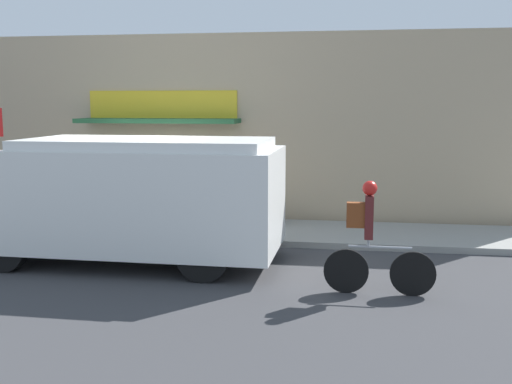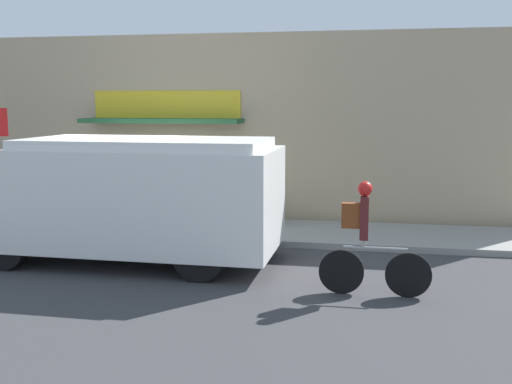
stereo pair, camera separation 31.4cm
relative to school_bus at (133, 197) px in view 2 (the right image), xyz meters
The scene contains 6 objects.
ground_plane 1.88m from the school_bus, 108.73° to the left, with size 70.00×70.00×0.00m, color #38383A.
sidewalk 2.77m from the school_bus, 100.80° to the left, with size 28.00×2.19×0.13m.
storefront 4.06m from the school_bus, 97.09° to the left, with size 17.20×1.01×4.31m.
school_bus is the anchor object (origin of this frame).
cyclist 4.19m from the school_bus, 16.44° to the right, with size 1.60×0.21×1.66m.
trash_bin 3.45m from the school_bus, 58.70° to the left, with size 0.52×0.52×0.75m.
Camera 2 is at (4.43, -11.09, 2.76)m, focal length 42.00 mm.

